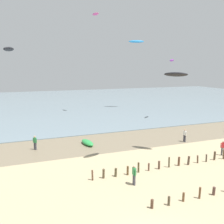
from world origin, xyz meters
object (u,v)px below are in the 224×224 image
person_by_waterline (35,142)px  person_right_flank (223,147)px  kite_aloft_6 (136,41)px  kite_aloft_11 (176,74)px  person_nearest_camera (134,174)px  grounded_kite (87,143)px  kite_aloft_3 (9,49)px  kite_aloft_2 (172,60)px  person_mid_beach (185,135)px  kite_aloft_7 (96,14)px

person_by_waterline → person_right_flank: (19.24, -9.19, 0.00)m
kite_aloft_6 → kite_aloft_11: kite_aloft_6 is taller
person_nearest_camera → person_by_waterline: same height
person_right_flank → grounded_kite: size_ratio=0.62×
kite_aloft_3 → kite_aloft_2: bearing=103.5°
person_mid_beach → kite_aloft_11: size_ratio=0.66×
kite_aloft_2 → person_nearest_camera: bearing=4.1°
person_mid_beach → person_by_waterline: size_ratio=1.00×
person_right_flank → kite_aloft_2: bearing=74.2°
person_mid_beach → kite_aloft_3: kite_aloft_3 is taller
person_right_flank → kite_aloft_7: bearing=101.2°
kite_aloft_11 → kite_aloft_7: bearing=138.3°
kite_aloft_11 → person_by_waterline: bearing=-157.5°
person_nearest_camera → kite_aloft_2: (17.27, 20.94, 9.89)m
person_nearest_camera → kite_aloft_7: (6.39, 31.58, 19.00)m
kite_aloft_3 → kite_aloft_7: bearing=136.0°
person_by_waterline → kite_aloft_2: kite_aloft_2 is taller
person_right_flank → kite_aloft_6: bearing=81.7°
grounded_kite → kite_aloft_2: bearing=107.6°
kite_aloft_2 → kite_aloft_6: (-0.53, 13.42, 4.53)m
person_right_flank → person_by_waterline: bearing=154.5°
kite_aloft_6 → person_mid_beach: bearing=-81.1°
person_by_waterline → kite_aloft_7: size_ratio=0.79×
person_by_waterline → kite_aloft_3: kite_aloft_3 is taller
person_nearest_camera → person_mid_beach: 14.12m
person_mid_beach → kite_aloft_6: size_ratio=0.49×
grounded_kite → kite_aloft_7: 28.88m
person_by_waterline → kite_aloft_3: size_ratio=0.52×
person_nearest_camera → person_by_waterline: bearing=120.8°
kite_aloft_7 → kite_aloft_11: size_ratio=0.84×
person_right_flank → grounded_kite: bearing=145.5°
person_mid_beach → person_by_waterline: bearing=169.2°
grounded_kite → kite_aloft_3: kite_aloft_3 is taller
person_nearest_camera → grounded_kite: person_nearest_camera is taller
person_by_waterline → person_right_flank: 21.32m
kite_aloft_7 → kite_aloft_3: bearing=104.7°
person_by_waterline → kite_aloft_6: size_ratio=0.49×
person_right_flank → grounded_kite: person_right_flank is taller
kite_aloft_6 → person_nearest_camera: bearing=-95.3°
person_mid_beach → person_by_waterline: same height
person_right_flank → kite_aloft_2: 21.32m
kite_aloft_3 → kite_aloft_7: size_ratio=1.51×
person_nearest_camera → kite_aloft_6: 40.85m
person_nearest_camera → kite_aloft_7: bearing=78.6°
person_right_flank → kite_aloft_3: size_ratio=0.52×
kite_aloft_2 → kite_aloft_7: (-10.88, 10.64, 9.10)m
grounded_kite → kite_aloft_2: size_ratio=1.31×
person_nearest_camera → kite_aloft_3: kite_aloft_3 is taller
kite_aloft_2 → kite_aloft_11: bearing=11.2°
person_right_flank → kite_aloft_2: (5.15, 18.17, 9.89)m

